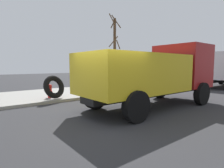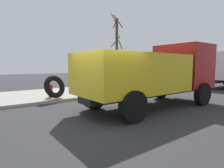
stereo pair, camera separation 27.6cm
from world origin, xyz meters
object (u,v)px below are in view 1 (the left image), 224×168
at_px(fire_hydrant, 50,91).
at_px(loose_tire, 54,87).
at_px(dump_truck_yellow, 155,72).
at_px(stop_sign, 103,67).
at_px(bare_tree, 115,50).

distance_m(fire_hydrant, loose_tire, 0.52).
xyz_separation_m(fire_hydrant, dump_truck_yellow, (3.35, -4.50, 1.06)).
height_order(stop_sign, bare_tree, bare_tree).
xyz_separation_m(loose_tire, dump_truck_yellow, (3.28, -4.04, 0.82)).
bearing_deg(dump_truck_yellow, fire_hydrant, 126.71).
xyz_separation_m(dump_truck_yellow, bare_tree, (3.09, 6.77, 1.59)).
height_order(fire_hydrant, dump_truck_yellow, dump_truck_yellow).
distance_m(fire_hydrant, dump_truck_yellow, 5.71).
height_order(loose_tire, stop_sign, stop_sign).
distance_m(loose_tire, stop_sign, 3.31).
xyz_separation_m(fire_hydrant, bare_tree, (6.45, 2.27, 2.65)).
bearing_deg(loose_tire, stop_sign, -2.56).
bearing_deg(stop_sign, fire_hydrant, 169.46).
bearing_deg(loose_tire, dump_truck_yellow, -50.94).
distance_m(stop_sign, dump_truck_yellow, 3.91).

